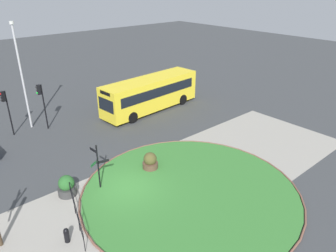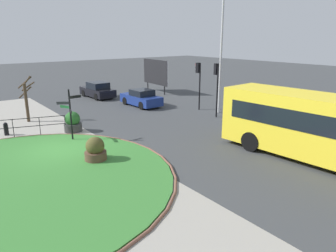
{
  "view_description": "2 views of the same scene",
  "coord_description": "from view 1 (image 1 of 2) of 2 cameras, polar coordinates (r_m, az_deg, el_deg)",
  "views": [
    {
      "loc": [
        -8.46,
        -13.45,
        11.31
      ],
      "look_at": [
        5.12,
        2.19,
        1.81
      ],
      "focal_mm": 34.23,
      "sensor_mm": 36.0,
      "label": 1
    },
    {
      "loc": [
        15.29,
        -4.74,
        5.6
      ],
      "look_at": [
        5.55,
        2.65,
        2.12
      ],
      "focal_mm": 33.58,
      "sensor_mm": 36.0,
      "label": 2
    }
  ],
  "objects": [
    {
      "name": "lamppost_tall",
      "position": [
        27.86,
        -24.64,
        8.4
      ],
      "size": [
        0.32,
        0.32,
        8.54
      ],
      "color": "#B7B7BC",
      "rests_on": "ground"
    },
    {
      "name": "signpost_directional",
      "position": [
        18.86,
        -12.39,
        -6.65
      ],
      "size": [
        1.25,
        1.27,
        2.92
      ],
      "color": "black",
      "rests_on": "ground"
    },
    {
      "name": "grass_island",
      "position": [
        19.14,
        3.97,
        -11.46
      ],
      "size": [
        12.44,
        12.44,
        0.1
      ],
      "primitive_type": "cylinder",
      "color": "#387A33",
      "rests_on": "ground"
    },
    {
      "name": "bus_yellow",
      "position": [
        30.06,
        -3.14,
        5.86
      ],
      "size": [
        10.15,
        3.23,
        3.06
      ],
      "rotation": [
        0.0,
        0.0,
        3.22
      ],
      "color": "yellow",
      "rests_on": "ground"
    },
    {
      "name": "traffic_light_far",
      "position": [
        27.49,
        -21.68,
        4.81
      ],
      "size": [
        0.49,
        0.29,
        3.81
      ],
      "rotation": [
        0.0,
        0.0,
        3.01
      ],
      "color": "black",
      "rests_on": "ground"
    },
    {
      "name": "planter_kerbside",
      "position": [
        19.45,
        -17.57,
        -10.23
      ],
      "size": [
        1.06,
        1.06,
        1.25
      ],
      "color": "#383838",
      "rests_on": "ground"
    },
    {
      "name": "bollard_foreground",
      "position": [
        16.54,
        -17.61,
        -18.02
      ],
      "size": [
        0.26,
        0.26,
        0.79
      ],
      "color": "black",
      "rests_on": "ground"
    },
    {
      "name": "planter_near_signpost",
      "position": [
        20.92,
        -3.19,
        -6.4
      ],
      "size": [
        1.01,
        1.01,
        1.19
      ],
      "color": "brown",
      "rests_on": "ground"
    },
    {
      "name": "traffic_light_near",
      "position": [
        27.43,
        -26.99,
        3.59
      ],
      "size": [
        0.48,
        0.31,
        3.68
      ],
      "rotation": [
        0.0,
        0.0,
        3.37
      ],
      "color": "black",
      "rests_on": "ground"
    },
    {
      "name": "sidewalk_paving",
      "position": [
        18.34,
        -4.14,
        -13.47
      ],
      "size": [
        32.0,
        8.51,
        0.02
      ],
      "primitive_type": "cube",
      "color": "#9E998E",
      "rests_on": "ground"
    },
    {
      "name": "ground",
      "position": [
        19.5,
        -7.29,
        -11.03
      ],
      "size": [
        120.0,
        120.0,
        0.0
      ],
      "primitive_type": "plane",
      "color": "#3D3F42"
    },
    {
      "name": "grass_kerb_ring",
      "position": [
        19.14,
        3.98,
        -11.45
      ],
      "size": [
        12.75,
        12.75,
        0.11
      ],
      "primitive_type": "torus",
      "color": "brown",
      "rests_on": "ground"
    },
    {
      "name": "railing_grass_edge",
      "position": [
        17.27,
        -16.05,
        -14.34
      ],
      "size": [
        1.31,
        4.1,
        1.1
      ],
      "rotation": [
        0.0,
        0.0,
        4.41
      ],
      "color": "black",
      "rests_on": "ground"
    }
  ]
}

